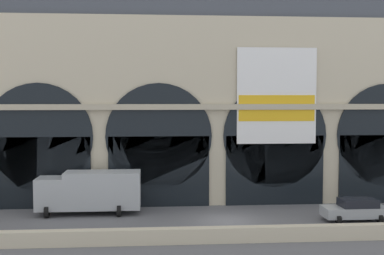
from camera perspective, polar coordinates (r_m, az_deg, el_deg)
The scene contains 5 objects.
ground_plane at distance 35.00m, azimuth 4.00°, elevation -10.67°, with size 200.00×200.00×0.00m, color slate.
quay_parapet_wall at distance 30.05m, azimuth 5.47°, elevation -12.15°, with size 90.00×0.70×0.91m, color beige.
station_building at distance 41.67m, azimuth 2.51°, elevation 4.08°, with size 47.85×5.97×18.51m.
box_truck_midwest at distance 37.38m, azimuth -11.61°, elevation -7.16°, with size 7.50×2.91×3.12m.
car_mideast at distance 36.53m, azimuth 18.30°, elevation -8.95°, with size 4.40×2.22×1.55m.
Camera 1 is at (-5.07, -33.58, 8.48)m, focal length 46.33 mm.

